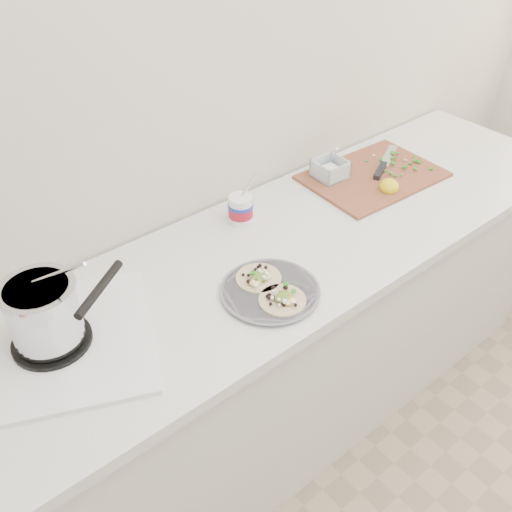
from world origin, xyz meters
TOP-DOWN VIEW (x-y plane):
  - counter at (0.00, 1.43)m, footprint 2.44×0.66m
  - stove at (-0.76, 1.47)m, footprint 0.64×0.62m
  - taco_plate at (-0.20, 1.27)m, footprint 0.29×0.29m
  - tub at (-0.04, 1.60)m, footprint 0.08×0.08m
  - cutboard at (0.51, 1.53)m, footprint 0.52×0.37m

SIDE VIEW (x-z plane):
  - counter at x=0.00m, z-range 0.00..0.90m
  - taco_plate at x=-0.20m, z-range 0.90..0.94m
  - cutboard at x=0.51m, z-range 0.88..0.96m
  - tub at x=-0.04m, z-range 0.87..1.06m
  - stove at x=-0.76m, z-range 0.86..1.10m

